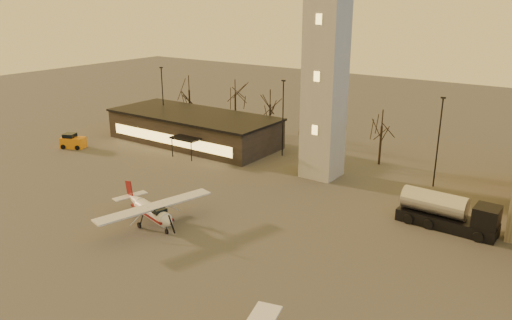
# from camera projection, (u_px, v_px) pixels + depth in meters

# --- Properties ---
(ground) EXTENTS (220.00, 220.00, 0.00)m
(ground) POSITION_uv_depth(u_px,v_px,m) (124.00, 290.00, 36.04)
(ground) COLOR #44413F
(ground) RESTS_ON ground
(control_tower) EXTENTS (6.80, 6.80, 32.60)m
(control_tower) POSITION_uv_depth(u_px,v_px,m) (327.00, 34.00, 54.31)
(control_tower) COLOR #9D9A95
(control_tower) RESTS_ON ground
(terminal) EXTENTS (25.40, 12.20, 4.30)m
(terminal) POSITION_uv_depth(u_px,v_px,m) (193.00, 128.00, 72.28)
(terminal) COLOR black
(terminal) RESTS_ON ground
(light_poles) EXTENTS (58.50, 12.25, 10.14)m
(light_poles) POSITION_uv_depth(u_px,v_px,m) (331.00, 130.00, 58.18)
(light_poles) COLOR black
(light_poles) RESTS_ON ground
(tree_row) EXTENTS (37.20, 9.20, 8.80)m
(tree_row) POSITION_uv_depth(u_px,v_px,m) (269.00, 101.00, 72.15)
(tree_row) COLOR black
(tree_row) RESTS_ON ground
(cessna_rear) EXTENTS (9.15, 11.40, 3.15)m
(cessna_rear) POSITION_uv_depth(u_px,v_px,m) (154.00, 215.00, 45.91)
(cessna_rear) COLOR beige
(cessna_rear) RESTS_ON ground
(fuel_truck) EXTENTS (8.82, 3.06, 3.25)m
(fuel_truck) POSITION_uv_depth(u_px,v_px,m) (447.00, 215.00, 45.48)
(fuel_truck) COLOR black
(fuel_truck) RESTS_ON ground
(service_cart) EXTENTS (3.66, 3.05, 2.05)m
(service_cart) POSITION_uv_depth(u_px,v_px,m) (73.00, 142.00, 70.09)
(service_cart) COLOR orange
(service_cart) RESTS_ON ground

